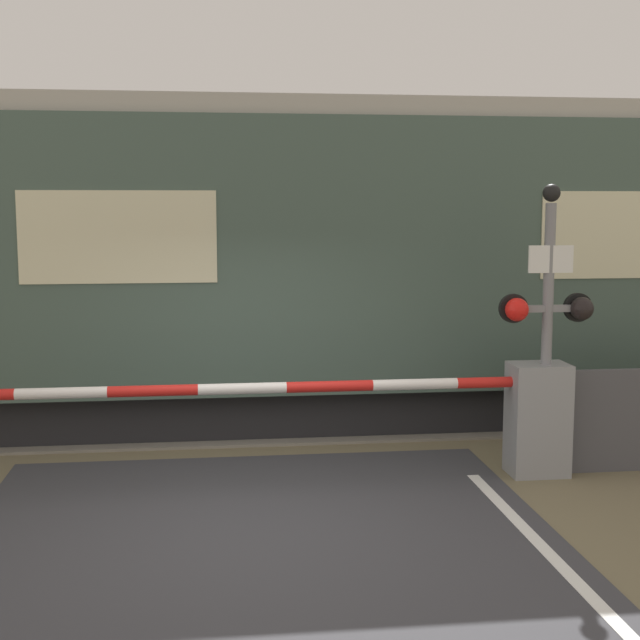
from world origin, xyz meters
TOP-DOWN VIEW (x-y plane):
  - ground_plane at (0.00, 0.00)m, footprint 80.00×80.00m
  - track_bed at (0.00, 4.03)m, footprint 36.00×3.20m
  - train at (4.58, 4.03)m, footprint 21.76×3.22m
  - crossing_barrier at (2.38, 1.04)m, footprint 6.55×0.44m
  - signal_post at (3.04, 1.00)m, footprint 0.99×0.26m

SIDE VIEW (x-z plane):
  - ground_plane at x=0.00m, z-range 0.00..0.00m
  - track_bed at x=0.00m, z-range -0.04..0.09m
  - crossing_barrier at x=2.38m, z-range 0.08..1.26m
  - signal_post at x=3.04m, z-range 0.21..3.23m
  - train at x=4.58m, z-range 0.05..4.12m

